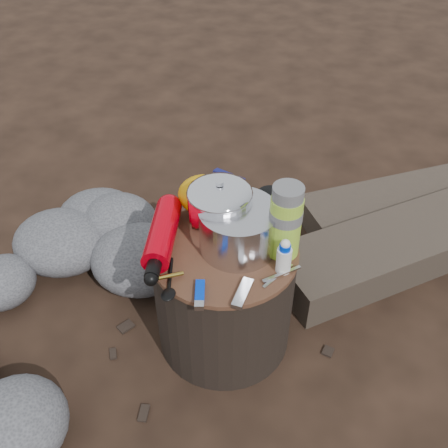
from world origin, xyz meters
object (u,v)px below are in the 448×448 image
(stump, at_px, (224,295))
(fuel_bottle, at_px, (162,234))
(camping_pot, at_px, (220,210))
(travel_mug, at_px, (270,208))
(thermos, at_px, (285,221))

(stump, distance_m, fuel_bottle, 0.29)
(stump, bearing_deg, camping_pot, 115.90)
(fuel_bottle, height_order, travel_mug, travel_mug)
(camping_pot, height_order, thermos, thermos)
(fuel_bottle, distance_m, travel_mug, 0.32)
(fuel_bottle, bearing_deg, camping_pot, 18.74)
(stump, relative_size, fuel_bottle, 1.32)
(stump, height_order, travel_mug, travel_mug)
(camping_pot, relative_size, travel_mug, 1.66)
(stump, distance_m, thermos, 0.34)
(camping_pot, bearing_deg, travel_mug, 36.20)
(camping_pot, relative_size, fuel_bottle, 0.56)
(thermos, xyz_separation_m, travel_mug, (-0.06, 0.11, -0.06))
(stump, xyz_separation_m, thermos, (0.16, 0.04, 0.30))
(camping_pot, distance_m, travel_mug, 0.16)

